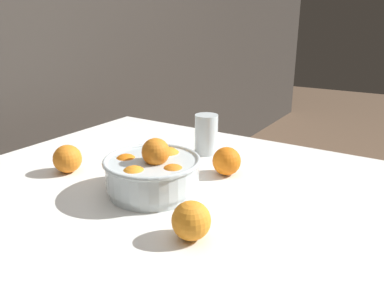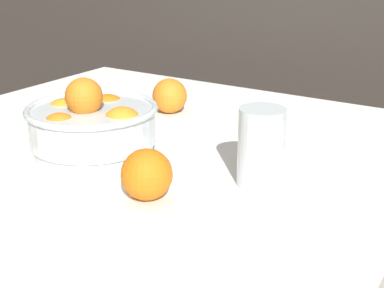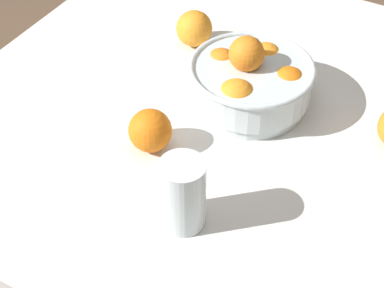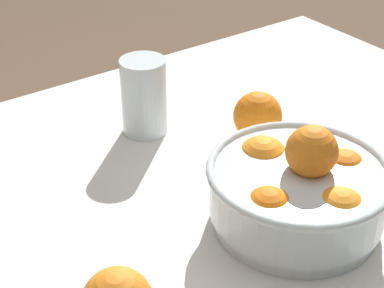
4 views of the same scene
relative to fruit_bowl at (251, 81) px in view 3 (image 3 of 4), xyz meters
The scene contains 5 objects.
dining_table 0.13m from the fruit_bowl, 23.55° to the left, with size 1.08×1.18×0.71m.
fruit_bowl is the anchor object (origin of this frame).
juice_glass 0.34m from the fruit_bowl, ahead, with size 0.08×0.08×0.13m.
orange_loose_near_bowl 0.23m from the fruit_bowl, 26.99° to the right, with size 0.08×0.08×0.08m, color orange.
orange_loose_aside 0.24m from the fruit_bowl, 122.90° to the right, with size 0.08×0.08×0.08m, color orange.
Camera 3 is at (0.90, 0.37, 1.55)m, focal length 60.00 mm.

